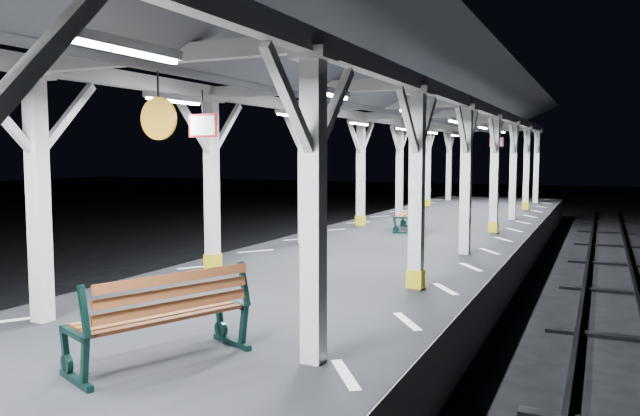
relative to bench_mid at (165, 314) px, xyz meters
The scene contains 8 objects.
ground 3.19m from the bench_mid, 102.59° to the left, with size 120.00×120.00×0.00m, color black.
platform 2.97m from the bench_mid, 102.59° to the left, with size 6.00×50.00×1.00m, color black.
hazard_stripes_left 4.13m from the bench_mid, 138.37° to the left, with size 1.00×48.00×0.01m, color silver.
hazard_stripes_right 3.33m from the bench_mid, 55.84° to the left, with size 1.00×48.00×0.01m, color silver.
track_left 6.40m from the bench_mid, 154.15° to the left, with size 2.20×60.00×0.16m.
canopy 4.09m from the bench_mid, 102.65° to the left, with size 5.40×49.00×4.65m.
bench_mid is the anchor object (origin of this frame).
bench_far 12.42m from the bench_mid, 94.24° to the left, with size 0.94×1.83×0.95m.
Camera 1 is at (4.76, -7.91, 3.24)m, focal length 35.00 mm.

